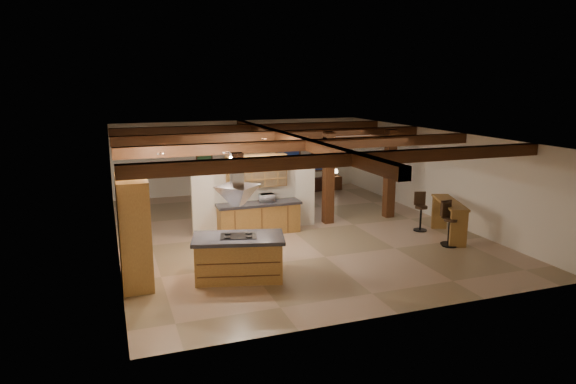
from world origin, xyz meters
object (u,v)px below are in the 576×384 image
(kitchen_island, at_px, (239,257))
(bar_counter, at_px, (449,213))
(dining_table, at_px, (247,206))
(sofa, at_px, (309,184))

(kitchen_island, relative_size, bar_counter, 1.09)
(bar_counter, bearing_deg, dining_table, 137.11)
(kitchen_island, bearing_deg, dining_table, 72.80)
(sofa, relative_size, bar_counter, 0.93)
(kitchen_island, xyz_separation_m, bar_counter, (6.48, 1.05, 0.21))
(kitchen_island, distance_m, sofa, 9.82)
(sofa, bearing_deg, bar_counter, 82.88)
(kitchen_island, distance_m, dining_table, 5.75)
(kitchen_island, height_order, dining_table, kitchen_island)
(dining_table, bearing_deg, sofa, 53.56)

